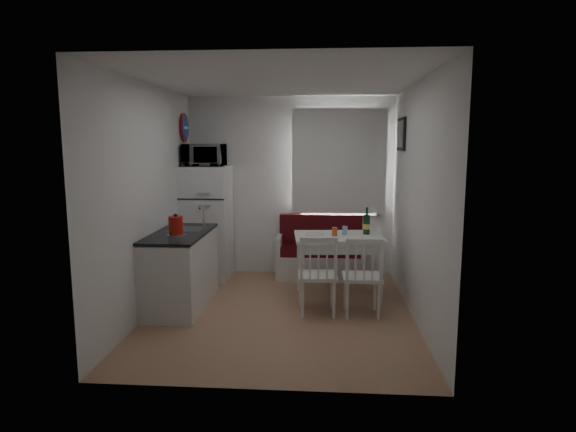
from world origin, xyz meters
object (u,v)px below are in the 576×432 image
at_px(bench, 320,257).
at_px(chair_right, 363,268).
at_px(fridge, 207,223).
at_px(dining_table, 338,243).
at_px(wine_bottle, 367,221).
at_px(microwave, 204,155).
at_px(kettle, 176,226).
at_px(chair_left, 318,267).
at_px(kitchen_counter, 181,269).

height_order(bench, chair_right, chair_right).
xyz_separation_m(chair_right, fridge, (-2.10, 1.47, 0.24)).
distance_m(dining_table, wine_bottle, 0.45).
distance_m(microwave, kettle, 1.67).
bearing_deg(kettle, chair_left, 2.49).
bearing_deg(wine_bottle, chair_right, -97.46).
height_order(dining_table, chair_left, chair_left).
xyz_separation_m(microwave, kettle, (0.03, -1.49, -0.74)).
distance_m(dining_table, microwave, 2.27).
distance_m(chair_right, microwave, 2.81).
relative_size(chair_right, microwave, 0.87).
distance_m(chair_left, kettle, 1.64).
relative_size(chair_left, wine_bottle, 1.45).
height_order(dining_table, wine_bottle, wine_bottle).
height_order(chair_right, kettle, kettle).
height_order(chair_left, chair_right, chair_left).
bearing_deg(kitchen_counter, kettle, -80.58).
height_order(microwave, wine_bottle, microwave).
xyz_separation_m(dining_table, wine_bottle, (0.35, 0.10, 0.26)).
relative_size(chair_right, fridge, 0.30).
bearing_deg(microwave, fridge, 90.00).
xyz_separation_m(kitchen_counter, bench, (1.65, 1.35, -0.16)).
relative_size(dining_table, kettle, 4.46).
height_order(bench, wine_bottle, wine_bottle).
height_order(dining_table, kettle, kettle).
bearing_deg(dining_table, wine_bottle, 10.60).
relative_size(chair_left, chair_right, 1.01).
distance_m(dining_table, fridge, 2.03).
distance_m(kitchen_counter, kettle, 0.65).
bearing_deg(wine_bottle, dining_table, -164.05).
height_order(bench, fridge, fridge).
bearing_deg(wine_bottle, kettle, -159.02).
relative_size(fridge, microwave, 2.88).
bearing_deg(fridge, kettle, -88.89).
bearing_deg(chair_left, wine_bottle, 48.47).
height_order(chair_left, kettle, kettle).
distance_m(dining_table, kettle, 1.99).
distance_m(kettle, wine_bottle, 2.33).
xyz_separation_m(chair_right, microwave, (-2.10, 1.42, 1.21)).
bearing_deg(wine_bottle, microwave, 163.35).
relative_size(fridge, kettle, 6.34).
xyz_separation_m(kitchen_counter, microwave, (0.02, 1.19, 1.32)).
height_order(chair_right, wine_bottle, wine_bottle).
height_order(dining_table, chair_right, chair_right).
height_order(kitchen_counter, chair_right, kitchen_counter).
height_order(kitchen_counter, kettle, kitchen_counter).
distance_m(fridge, kettle, 1.56).
height_order(chair_right, fridge, fridge).
bearing_deg(kitchen_counter, bench, 39.39).
bearing_deg(wine_bottle, fridge, 162.16).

